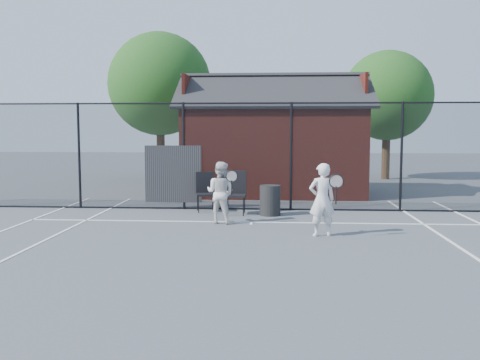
# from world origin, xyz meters

# --- Properties ---
(ground) EXTENTS (80.00, 80.00, 0.00)m
(ground) POSITION_xyz_m (0.00, 0.00, 0.00)
(ground) COLOR #4B5256
(ground) RESTS_ON ground
(court_lines) EXTENTS (11.02, 18.00, 0.01)m
(court_lines) POSITION_xyz_m (0.00, -1.32, 0.01)
(court_lines) COLOR white
(court_lines) RESTS_ON ground
(fence) EXTENTS (22.04, 3.00, 3.00)m
(fence) POSITION_xyz_m (-0.30, 5.00, 1.45)
(fence) COLOR black
(fence) RESTS_ON ground
(clubhouse) EXTENTS (6.50, 4.36, 4.19)m
(clubhouse) POSITION_xyz_m (0.50, 9.00, 1.61)
(clubhouse) COLOR #5E1E16
(clubhouse) RESTS_ON ground
(tree_left) EXTENTS (4.48, 4.48, 6.44)m
(tree_left) POSITION_xyz_m (-4.50, 13.50, 4.19)
(tree_left) COLOR black
(tree_left) RESTS_ON ground
(tree_right) EXTENTS (3.97, 3.97, 5.70)m
(tree_right) POSITION_xyz_m (5.50, 14.50, 3.71)
(tree_right) COLOR black
(tree_right) RESTS_ON ground
(player_front) EXTENTS (0.73, 0.57, 1.55)m
(player_front) POSITION_xyz_m (1.56, 1.47, 0.78)
(player_front) COLOR white
(player_front) RESTS_ON ground
(player_back) EXTENTS (0.88, 0.77, 1.48)m
(player_back) POSITION_xyz_m (-0.75, 2.88, 0.74)
(player_back) COLOR silver
(player_back) RESTS_ON ground
(chair_left) EXTENTS (0.61, 0.62, 1.05)m
(chair_left) POSITION_xyz_m (-1.33, 4.60, 0.53)
(chair_left) COLOR black
(chair_left) RESTS_ON ground
(chair_right) EXTENTS (0.55, 0.57, 1.13)m
(chair_right) POSITION_xyz_m (-0.48, 4.14, 0.56)
(chair_right) COLOR black
(chair_right) RESTS_ON ground
(waste_bin) EXTENTS (0.63, 0.63, 0.79)m
(waste_bin) POSITION_xyz_m (0.43, 4.10, 0.40)
(waste_bin) COLOR #252525
(waste_bin) RESTS_ON ground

